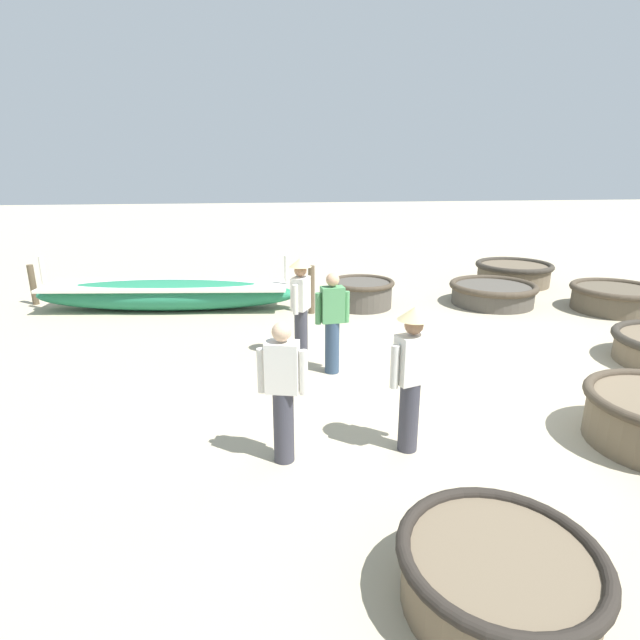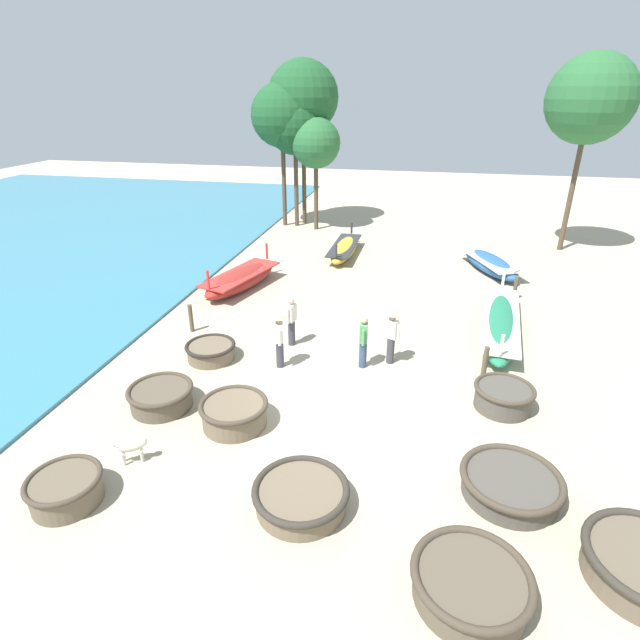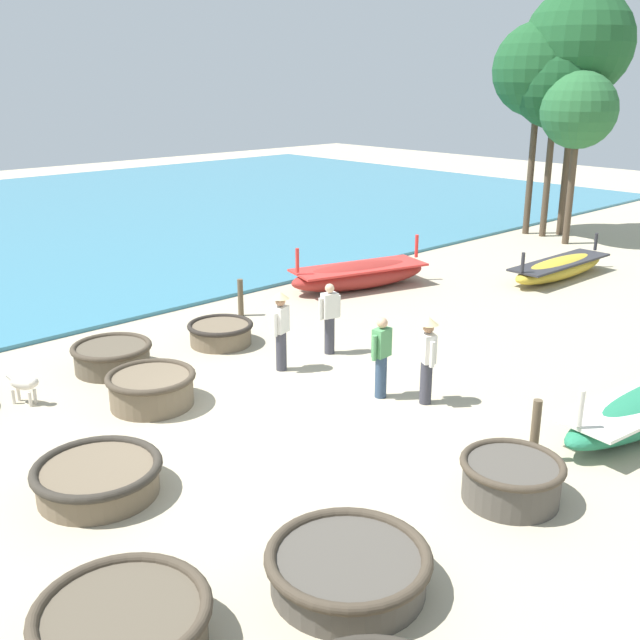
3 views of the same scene
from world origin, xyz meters
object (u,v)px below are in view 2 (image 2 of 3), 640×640
(coracle_nearest, at_px, (65,488))
(mooring_post_inland, at_px, (515,288))
(fisherman_hauling, at_px, (291,320))
(tree_leftmost, at_px, (316,144))
(fisherman_standing_right, at_px, (363,341))
(mooring_post_mid_beach, at_px, (191,318))
(coracle_upturned, at_px, (211,351))
(coracle_center, at_px, (301,496))
(tree_left_mid, at_px, (303,98))
(long_boat_red_hull, at_px, (491,263))
(mooring_post_shoreline, at_px, (485,364))
(fisherman_by_coracle, at_px, (392,333))
(tree_right_mid, at_px, (295,126))
(coracle_far_right, at_px, (503,396))
(long_boat_green_hull, at_px, (500,324))
(dog, at_px, (133,447))
(tree_center, at_px, (591,99))
(coracle_far_left, at_px, (511,484))
(tree_rightmost, at_px, (282,116))
(coracle_beside_post, at_px, (471,584))
(coracle_front_right, at_px, (234,412))
(long_boat_white_hull, at_px, (344,249))
(fisherman_standing_left, at_px, (279,337))
(coracle_weathered, at_px, (161,396))
(long_boat_blue_hull, at_px, (241,279))

(coracle_nearest, relative_size, mooring_post_inland, 1.53)
(fisherman_hauling, height_order, tree_leftmost, tree_leftmost)
(fisherman_standing_right, height_order, mooring_post_mid_beach, fisherman_standing_right)
(coracle_upturned, relative_size, fisherman_standing_right, 0.94)
(coracle_center, height_order, tree_left_mid, tree_left_mid)
(long_boat_red_hull, relative_size, mooring_post_shoreline, 4.00)
(fisherman_by_coracle, distance_m, tree_right_mid, 17.01)
(coracle_nearest, distance_m, mooring_post_shoreline, 10.31)
(coracle_far_right, distance_m, long_boat_green_hull, 4.37)
(fisherman_by_coracle, relative_size, dog, 2.70)
(mooring_post_shoreline, height_order, tree_center, tree_center)
(coracle_nearest, relative_size, long_boat_green_hull, 0.24)
(coracle_far_left, xyz_separation_m, tree_rightmost, (-10.12, 19.70, 5.67))
(coracle_far_left, height_order, long_boat_red_hull, long_boat_red_hull)
(fisherman_standing_right, relative_size, mooring_post_shoreline, 1.49)
(dog, bearing_deg, coracle_nearest, -116.89)
(tree_left_mid, bearing_deg, mooring_post_inland, -43.20)
(coracle_center, distance_m, tree_left_mid, 23.21)
(coracle_upturned, bearing_deg, coracle_center, -51.51)
(coracle_beside_post, distance_m, tree_right_mid, 24.30)
(coracle_front_right, bearing_deg, coracle_nearest, -127.44)
(coracle_center, height_order, coracle_nearest, coracle_nearest)
(coracle_beside_post, relative_size, tree_rightmost, 0.25)
(fisherman_hauling, xyz_separation_m, tree_rightmost, (-4.28, 14.45, 5.11))
(tree_rightmost, bearing_deg, long_boat_white_hull, -49.19)
(tree_rightmost, bearing_deg, tree_right_mid, 3.33)
(fisherman_hauling, relative_size, tree_left_mid, 0.18)
(long_boat_green_hull, distance_m, mooring_post_shoreline, 3.25)
(coracle_far_left, distance_m, tree_left_mid, 23.37)
(fisherman_standing_left, relative_size, tree_left_mid, 0.19)
(fisherman_hauling, distance_m, tree_leftmost, 14.60)
(tree_right_mid, bearing_deg, fisherman_standing_right, -68.94)
(long_boat_green_hull, xyz_separation_m, dog, (-8.30, -8.08, 0.02))
(long_boat_green_hull, xyz_separation_m, fisherman_standing_left, (-6.38, -3.56, 0.61))
(coracle_far_right, distance_m, fisherman_standing_right, 3.94)
(coracle_weathered, xyz_separation_m, coracle_beside_post, (7.26, -3.75, 0.00))
(coracle_upturned, distance_m, tree_leftmost, 15.91)
(coracle_beside_post, distance_m, long_boat_green_hull, 9.96)
(mooring_post_shoreline, bearing_deg, coracle_beside_post, -96.10)
(long_boat_green_hull, distance_m, fisherman_hauling, 6.79)
(fisherman_hauling, relative_size, tree_right_mid, 0.22)
(tree_center, bearing_deg, long_boat_blue_hull, -148.47)
(coracle_far_left, distance_m, long_boat_blue_hull, 13.13)
(coracle_far_left, bearing_deg, fisherman_hauling, 138.02)
(long_boat_white_hull, bearing_deg, tree_rightmost, 130.81)
(coracle_nearest, xyz_separation_m, fisherman_hauling, (2.55, 7.23, 0.52))
(long_boat_blue_hull, xyz_separation_m, tree_right_mid, (-0.35, 10.26, 5.04))
(long_boat_white_hull, relative_size, dog, 7.07)
(tree_right_mid, distance_m, tree_leftmost, 1.62)
(coracle_far_left, bearing_deg, fisherman_by_coracle, 120.01)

